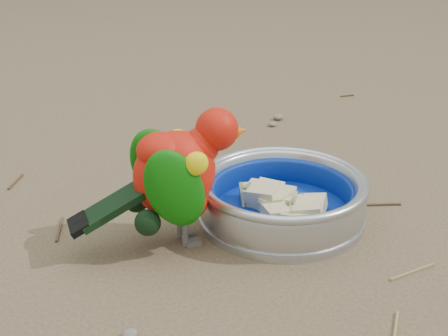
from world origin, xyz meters
TOP-DOWN VIEW (x-y plane):
  - ground at (0.00, 0.00)m, footprint 60.00×60.00m
  - food_bowl at (-0.00, -0.03)m, footprint 0.22×0.22m
  - bowl_wall at (-0.00, -0.03)m, footprint 0.22×0.22m
  - fruit_wedges at (-0.00, -0.03)m, footprint 0.13×0.13m
  - lory_parrot at (-0.14, -0.01)m, footprint 0.21×0.13m
  - ground_debris at (-0.04, 0.02)m, footprint 0.90×0.80m

SIDE VIEW (x-z plane):
  - ground at x=0.00m, z-range 0.00..0.00m
  - ground_debris at x=-0.04m, z-range 0.00..0.01m
  - food_bowl at x=0.00m, z-range 0.00..0.02m
  - fruit_wedges at x=0.00m, z-range 0.02..0.05m
  - bowl_wall at x=0.00m, z-range 0.02..0.06m
  - lory_parrot at x=-0.14m, z-range 0.00..0.16m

